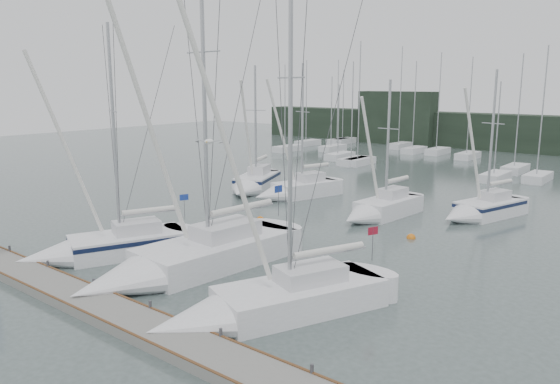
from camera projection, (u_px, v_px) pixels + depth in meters
The scene contains 15 objects.
ground at pixel (192, 279), 26.34m from camera, with size 160.00×160.00×0.00m, color #42504D.
dock at pixel (101, 307), 22.49m from camera, with size 24.00×2.00×0.40m, color slate.
far_treeline at pixel (538, 134), 73.14m from camera, with size 90.00×4.00×5.00m, color black.
far_building_left at pixel (397, 118), 83.64m from camera, with size 12.00×3.00×8.00m, color black.
mast_forest at pixel (490, 165), 59.45m from camera, with size 58.41×27.88×14.35m.
sailboat_near_left at pixel (97, 248), 29.27m from camera, with size 6.01×9.13×13.26m.
sailboat_near_center at pixel (174, 264), 26.49m from camera, with size 4.68×12.93×18.29m.
sailboat_near_right at pixel (254, 307), 21.65m from camera, with size 6.56×10.29×16.05m.
sailboat_mid_a at pixel (252, 184), 47.39m from camera, with size 5.66×8.65×11.60m.
sailboat_mid_b at pixel (291, 191), 44.68m from camera, with size 4.58×8.04×11.65m.
sailboat_mid_c at pixel (377, 211), 37.90m from camera, with size 3.07×7.84×10.26m.
sailboat_mid_d at pixel (478, 211), 37.88m from camera, with size 4.45×7.84×10.99m.
buoy_a at pixel (260, 220), 37.52m from camera, with size 0.56×0.56×0.56m, color #CF6712.
buoy_b at pixel (411, 238), 33.19m from camera, with size 0.56×0.56×0.56m, color #CF6712.
seagull at pixel (209, 141), 22.47m from camera, with size 1.06×0.53×0.21m.
Camera 1 is at (19.01, -16.79, 9.29)m, focal length 35.00 mm.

